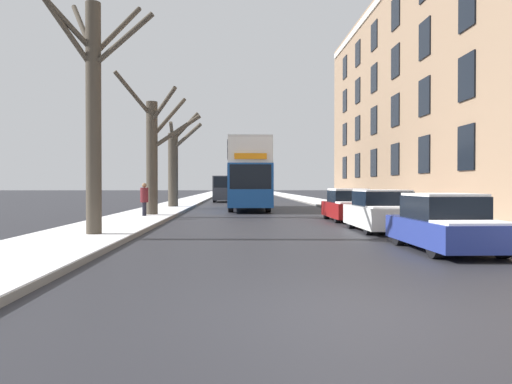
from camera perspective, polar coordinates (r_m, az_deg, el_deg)
ground_plane at (r=6.38m, az=12.06°, el=-13.45°), size 320.00×320.00×0.00m
sidewalk_left at (r=59.18m, az=-6.69°, el=-0.70°), size 3.05×130.00×0.16m
sidewalk_right at (r=59.50m, az=5.03°, el=-0.69°), size 3.05×130.00×0.16m
terrace_facade_right at (r=29.78m, az=25.45°, el=11.11°), size 9.10×39.99×13.91m
bare_tree_left_0 at (r=15.43m, az=-18.23°, el=9.70°), size 3.72×3.16×7.73m
bare_tree_left_1 at (r=24.84m, az=-11.61°, el=4.66°), size 4.01×3.70×6.88m
bare_tree_left_2 at (r=33.90m, az=-9.31°, el=3.01°), size 2.39×1.80×6.50m
double_decker_bus at (r=32.43m, az=-0.91°, el=2.31°), size 2.55×10.90×4.34m
parked_car_0 at (r=12.75m, az=20.79°, el=-3.49°), size 1.68×3.96×1.37m
parked_car_1 at (r=17.50m, az=14.27°, el=-2.23°), size 1.86×3.96×1.42m
parked_car_2 at (r=22.46m, az=10.54°, el=-1.57°), size 1.75×4.06×1.43m
oncoming_van at (r=47.54m, az=-3.68°, el=0.45°), size 1.95×5.23×2.45m
pedestrian_left_sidewalk at (r=23.71m, az=-12.64°, el=-0.82°), size 0.37×0.37×1.68m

